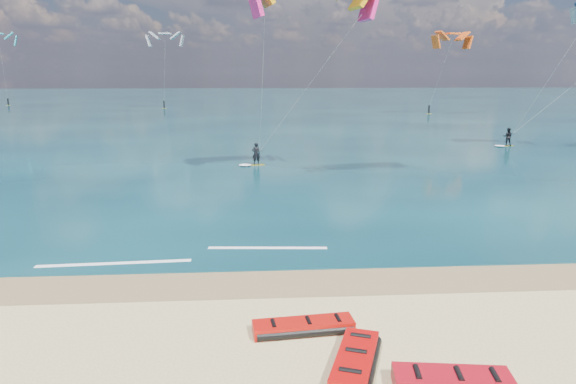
% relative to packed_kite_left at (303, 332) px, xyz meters
% --- Properties ---
extents(ground, '(320.00, 320.00, 0.00)m').
position_rel_packed_kite_left_xyz_m(ground, '(-3.69, 40.30, 0.00)').
color(ground, tan).
rests_on(ground, ground).
extents(wet_sand_strip, '(320.00, 2.40, 0.01)m').
position_rel_packed_kite_left_xyz_m(wet_sand_strip, '(-3.69, 3.30, 0.00)').
color(wet_sand_strip, olive).
rests_on(wet_sand_strip, ground).
extents(sea, '(320.00, 200.00, 0.04)m').
position_rel_packed_kite_left_xyz_m(sea, '(-3.69, 104.30, 0.02)').
color(sea, '#082630').
rests_on(sea, ground).
extents(packed_kite_left, '(2.95, 1.30, 0.37)m').
position_rel_packed_kite_left_xyz_m(packed_kite_left, '(0.00, 0.00, 0.00)').
color(packed_kite_left, red).
rests_on(packed_kite_left, ground).
extents(packed_kite_right, '(2.03, 2.91, 0.44)m').
position_rel_packed_kite_left_xyz_m(packed_kite_right, '(1.04, -1.79, 0.00)').
color(packed_kite_right, '#C00908').
rests_on(packed_kite_right, ground).
extents(kitesurfer_main, '(10.00, 7.76, 13.33)m').
position_rel_packed_kite_left_xyz_m(kitesurfer_main, '(0.71, 21.73, 6.83)').
color(kitesurfer_main, gold).
rests_on(kitesurfer_main, sea).
extents(kitesurfer_far, '(11.43, 7.87, 13.84)m').
position_rel_packed_kite_left_xyz_m(kitesurfer_far, '(24.79, 30.36, 7.08)').
color(kitesurfer_far, yellow).
rests_on(kitesurfer_far, sea).
extents(shoreline_foam, '(10.56, 1.85, 0.01)m').
position_rel_packed_kite_left_xyz_m(shoreline_foam, '(-3.76, 5.90, 0.05)').
color(shoreline_foam, white).
rests_on(shoreline_foam, ground).
extents(distant_kites, '(84.51, 30.23, 13.76)m').
position_rel_packed_kite_left_xyz_m(distant_kites, '(-14.11, 80.71, 6.55)').
color(distant_kites, '#A0A2A8').
rests_on(distant_kites, ground).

